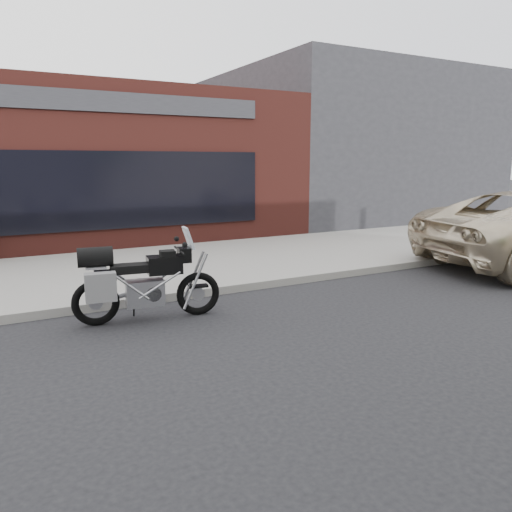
% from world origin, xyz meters
% --- Properties ---
extents(ground, '(120.00, 120.00, 0.00)m').
position_xyz_m(ground, '(0.00, 0.00, 0.00)').
color(ground, black).
rests_on(ground, ground).
extents(near_sidewalk, '(44.00, 6.00, 0.15)m').
position_xyz_m(near_sidewalk, '(0.00, 7.00, 0.07)').
color(near_sidewalk, gray).
rests_on(near_sidewalk, ground).
extents(storefront, '(14.00, 10.07, 4.50)m').
position_xyz_m(storefront, '(-2.00, 13.98, 2.25)').
color(storefront, '#5A231D').
rests_on(storefront, ground).
extents(neighbour_building, '(10.00, 10.00, 6.00)m').
position_xyz_m(neighbour_building, '(10.00, 14.00, 3.00)').
color(neighbour_building, '#29292E').
rests_on(neighbour_building, ground).
extents(motorcycle, '(2.26, 0.76, 1.44)m').
position_xyz_m(motorcycle, '(-2.15, 3.20, 0.62)').
color(motorcycle, black).
rests_on(motorcycle, ground).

